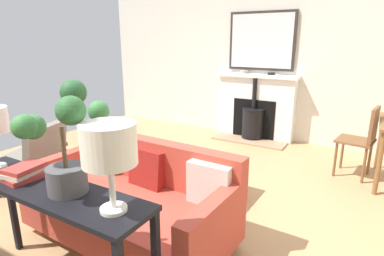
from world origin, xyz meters
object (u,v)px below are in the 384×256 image
(potted_plant, at_px, (63,138))
(dining_chair_near_fireplace, at_px, (364,136))
(fireplace, at_px, (255,111))
(table_lamp_far_end, at_px, (109,146))
(sofa, at_px, (133,200))
(console_table, at_px, (49,203))
(mantel_bowl_near, at_px, (244,72))
(armchair_accent, at_px, (35,154))
(ottoman, at_px, (201,175))
(mantel_bowl_far, at_px, (271,74))
(book_stack, at_px, (25,172))

(potted_plant, bearing_deg, dining_chair_near_fireplace, 155.43)
(fireplace, xyz_separation_m, table_lamp_far_end, (3.99, 0.63, 0.66))
(fireplace, relative_size, sofa, 0.77)
(console_table, height_order, dining_chair_near_fireplace, dining_chair_near_fireplace)
(mantel_bowl_near, bearing_deg, armchair_accent, -20.36)
(dining_chair_near_fireplace, bearing_deg, ottoman, -46.98)
(console_table, distance_m, dining_chair_near_fireplace, 3.47)
(dining_chair_near_fireplace, bearing_deg, table_lamp_far_end, -18.54)
(fireplace, distance_m, console_table, 4.00)
(ottoman, bearing_deg, fireplace, -174.96)
(mantel_bowl_far, bearing_deg, potted_plant, 0.57)
(table_lamp_far_end, distance_m, dining_chair_near_fireplace, 3.31)
(armchair_accent, bearing_deg, mantel_bowl_near, 159.64)
(sofa, distance_m, armchair_accent, 1.50)
(mantel_bowl_far, relative_size, armchair_accent, 0.15)
(console_table, relative_size, table_lamp_far_end, 3.13)
(armchair_accent, relative_size, potted_plant, 1.28)
(armchair_accent, xyz_separation_m, table_lamp_far_end, (0.87, 2.04, 0.70))
(fireplace, xyz_separation_m, mantel_bowl_near, (-0.02, -0.24, 0.64))
(armchair_accent, xyz_separation_m, dining_chair_near_fireplace, (-2.21, 3.07, 0.09))
(mantel_bowl_far, xyz_separation_m, armchair_accent, (3.15, -1.63, -0.68))
(console_table, relative_size, book_stack, 5.63)
(table_lamp_far_end, bearing_deg, armchair_accent, -113.17)
(console_table, bearing_deg, book_stack, -91.48)
(sofa, distance_m, console_table, 0.82)
(console_table, distance_m, potted_plant, 0.47)
(ottoman, distance_m, dining_chair_near_fireplace, 2.02)
(fireplace, relative_size, dining_chair_near_fireplace, 1.53)
(ottoman, bearing_deg, console_table, -3.85)
(sofa, distance_m, book_stack, 0.92)
(mantel_bowl_near, distance_m, ottoman, 2.51)
(console_table, xyz_separation_m, potted_plant, (-0.02, 0.18, 0.44))
(sofa, height_order, book_stack, book_stack)
(armchair_accent, bearing_deg, ottoman, 117.79)
(book_stack, bearing_deg, ottoman, 169.05)
(fireplace, xyz_separation_m, ottoman, (2.28, 0.20, -0.25))
(dining_chair_near_fireplace, bearing_deg, sofa, -34.16)
(armchair_accent, bearing_deg, book_stack, 55.81)
(potted_plant, relative_size, book_stack, 2.43)
(table_lamp_far_end, relative_size, dining_chair_near_fireplace, 0.52)
(dining_chair_near_fireplace, bearing_deg, console_table, -27.12)
(fireplace, bearing_deg, armchair_accent, -24.23)
(sofa, bearing_deg, fireplace, -178.53)
(mantel_bowl_far, relative_size, book_stack, 0.46)
(mantel_bowl_near, relative_size, console_table, 0.10)
(ottoman, height_order, dining_chair_near_fireplace, dining_chair_near_fireplace)
(dining_chair_near_fireplace, bearing_deg, mantel_bowl_far, -122.93)
(fireplace, bearing_deg, sofa, 1.47)
(fireplace, relative_size, mantel_bowl_near, 9.60)
(table_lamp_far_end, xyz_separation_m, potted_plant, (-0.02, -0.37, -0.02))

